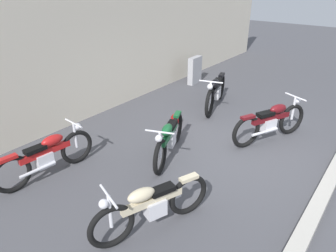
% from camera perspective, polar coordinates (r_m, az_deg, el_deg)
% --- Properties ---
extents(ground_plane, '(40.00, 40.00, 0.00)m').
position_cam_1_polar(ground_plane, '(7.10, 11.78, -3.82)').
color(ground_plane, '#47474C').
extents(building_wall, '(18.00, 0.30, 3.58)m').
position_cam_1_polar(building_wall, '(8.74, -11.53, 14.42)').
color(building_wall, beige).
rests_on(building_wall, ground_plane).
extents(curb_strip, '(18.00, 0.24, 0.12)m').
position_cam_1_polar(curb_strip, '(6.64, 27.55, -8.20)').
color(curb_strip, '#B7B2A8').
rests_on(curb_strip, ground_plane).
extents(stone_marker, '(0.64, 0.23, 0.91)m').
position_cam_1_polar(stone_marker, '(11.03, 4.88, 10.04)').
color(stone_marker, '#9E9EA3').
rests_on(stone_marker, ground_plane).
extents(helmet, '(0.27, 0.27, 0.27)m').
position_cam_1_polar(helmet, '(8.01, 1.47, 1.38)').
color(helmet, maroon).
rests_on(helmet, ground_plane).
extents(motorcycle_black, '(2.14, 0.88, 0.99)m').
position_cam_1_polar(motorcycle_black, '(8.97, 8.62, 6.22)').
color(motorcycle_black, black).
rests_on(motorcycle_black, ground_plane).
extents(motorcycle_green, '(1.89, 0.90, 0.89)m').
position_cam_1_polar(motorcycle_green, '(6.43, 0.19, -2.18)').
color(motorcycle_green, black).
rests_on(motorcycle_green, ground_plane).
extents(motorcycle_cream, '(1.88, 0.88, 0.89)m').
position_cam_1_polar(motorcycle_cream, '(4.70, -3.04, -14.25)').
color(motorcycle_cream, black).
rests_on(motorcycle_cream, ground_plane).
extents(motorcycle_maroon, '(1.96, 1.05, 0.95)m').
position_cam_1_polar(motorcycle_maroon, '(7.44, 18.15, 0.75)').
color(motorcycle_maroon, black).
rests_on(motorcycle_maroon, ground_plane).
extents(motorcycle_red, '(1.98, 0.55, 0.89)m').
position_cam_1_polar(motorcycle_red, '(6.24, -21.09, -5.05)').
color(motorcycle_red, black).
rests_on(motorcycle_red, ground_plane).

